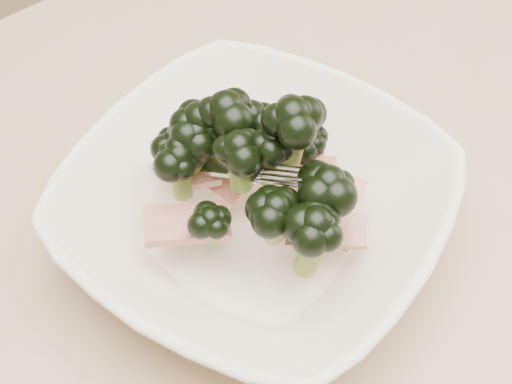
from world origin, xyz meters
The scene contains 2 objects.
dining_table centered at (0.00, 0.00, 0.65)m, with size 1.20×0.80×0.75m.
broccoli_dish centered at (-0.05, 0.07, 0.79)m, with size 0.31×0.31×0.13m.
Camera 1 is at (-0.24, -0.16, 1.17)m, focal length 50.00 mm.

